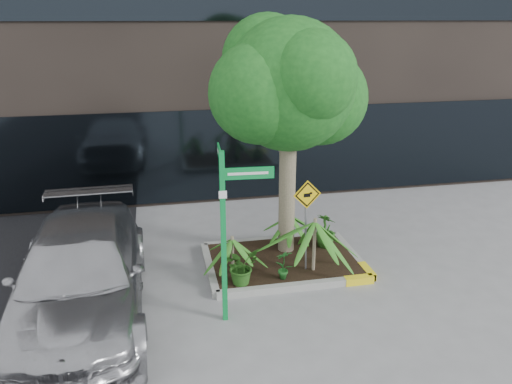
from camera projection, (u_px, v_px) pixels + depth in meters
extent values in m
plane|color=gray|center=(277.00, 272.00, 10.55)|extent=(80.00, 80.00, 0.00)
cube|color=#9E9E99|center=(271.00, 240.00, 11.86)|extent=(3.20, 0.15, 0.15)
cube|color=#9E9E99|center=(297.00, 287.00, 9.83)|extent=(3.20, 0.15, 0.15)
cube|color=#9E9E99|center=(210.00, 268.00, 10.54)|extent=(0.15, 2.20, 0.15)
cube|color=#9E9E99|center=(352.00, 255.00, 11.15)|extent=(0.15, 2.20, 0.15)
cube|color=yellow|center=(359.00, 280.00, 10.07)|extent=(0.60, 0.17, 0.15)
cube|color=black|center=(283.00, 260.00, 10.83)|extent=(3.05, 2.05, 0.06)
cylinder|color=gray|center=(287.00, 185.00, 10.75)|extent=(0.36, 0.36, 3.36)
cylinder|color=gray|center=(294.00, 128.00, 10.36)|extent=(0.63, 0.18, 1.09)
sphere|color=#175119|center=(289.00, 85.00, 10.04)|extent=(2.68, 2.68, 2.68)
sphere|color=#175119|center=(320.00, 98.00, 10.61)|extent=(2.01, 2.01, 2.01)
sphere|color=#175119|center=(259.00, 93.00, 9.74)|extent=(2.01, 2.01, 2.01)
sphere|color=#175119|center=(311.00, 77.00, 9.39)|extent=(1.79, 1.79, 1.79)
sphere|color=#175119|center=(267.00, 60.00, 10.34)|extent=(1.90, 1.90, 1.90)
cylinder|color=gray|center=(314.00, 244.00, 10.14)|extent=(0.07, 0.07, 1.15)
cylinder|color=gray|center=(232.00, 255.00, 10.07)|extent=(0.07, 0.07, 0.82)
cylinder|color=gray|center=(291.00, 231.00, 11.22)|extent=(0.07, 0.07, 0.81)
imported|color=#B0B0B5|center=(81.00, 275.00, 8.81)|extent=(2.34, 5.53, 1.59)
imported|color=#235317|center=(241.00, 266.00, 9.71)|extent=(0.92, 0.92, 0.74)
imported|color=#2A651E|center=(326.00, 230.00, 11.27)|extent=(0.62, 0.62, 0.79)
imported|color=#1D6020|center=(284.00, 264.00, 9.89)|extent=(0.38, 0.38, 0.64)
imported|color=#205E1B|center=(289.00, 234.00, 11.23)|extent=(0.47, 0.47, 0.66)
cube|color=#0D963E|center=(224.00, 240.00, 8.40)|extent=(0.09, 0.09, 3.10)
cube|color=#0D963E|center=(248.00, 173.00, 8.07)|extent=(0.86, 0.08, 0.20)
cube|color=#0D963E|center=(220.00, 154.00, 8.33)|extent=(0.08, 0.86, 0.20)
cube|color=white|center=(248.00, 173.00, 8.05)|extent=(0.66, 0.05, 0.04)
cube|color=white|center=(219.00, 154.00, 8.33)|extent=(0.05, 0.66, 0.04)
cube|color=white|center=(223.00, 195.00, 8.08)|extent=(0.13, 0.01, 0.13)
cylinder|color=slate|center=(306.00, 229.00, 10.14)|extent=(0.06, 0.20, 1.76)
cube|color=yellow|center=(307.00, 195.00, 9.88)|extent=(0.59, 0.08, 0.59)
cube|color=black|center=(307.00, 195.00, 9.87)|extent=(0.52, 0.06, 0.53)
cube|color=yellow|center=(307.00, 195.00, 9.87)|extent=(0.44, 0.05, 0.45)
cube|color=black|center=(307.00, 195.00, 9.86)|extent=(0.14, 0.02, 0.08)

